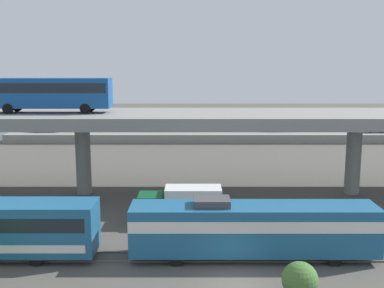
# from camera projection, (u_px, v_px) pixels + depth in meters

# --- Properties ---
(ground_plane) EXTENTS (260.00, 260.00, 0.00)m
(ground_plane) POSITION_uv_depth(u_px,v_px,m) (237.00, 285.00, 27.54)
(ground_plane) COLOR #4C4944
(rail_strip_near) EXTENTS (110.00, 0.12, 0.12)m
(rail_strip_near) POSITION_uv_depth(u_px,v_px,m) (232.00, 261.00, 30.71)
(rail_strip_near) COLOR #59544C
(rail_strip_near) RESTS_ON ground_plane
(rail_strip_far) EXTENTS (110.00, 0.12, 0.12)m
(rail_strip_far) POSITION_uv_depth(u_px,v_px,m) (230.00, 252.00, 32.23)
(rail_strip_far) COLOR #59544C
(rail_strip_far) RESTS_ON ground_plane
(train_locomotive) EXTENTS (17.61, 3.04, 4.18)m
(train_locomotive) POSITION_uv_depth(u_px,v_px,m) (266.00, 227.00, 31.11)
(train_locomotive) COLOR #1E5984
(train_locomotive) RESTS_ON ground_plane
(highway_overpass) EXTENTS (96.00, 10.77, 8.23)m
(highway_overpass) POSITION_uv_depth(u_px,v_px,m) (219.00, 121.00, 46.00)
(highway_overpass) COLOR gray
(highway_overpass) RESTS_ON ground_plane
(transit_bus_on_overpass) EXTENTS (12.00, 2.68, 3.40)m
(transit_bus_on_overpass) POSITION_uv_depth(u_px,v_px,m) (50.00, 92.00, 45.53)
(transit_bus_on_overpass) COLOR #14478C
(transit_bus_on_overpass) RESTS_ON highway_overpass
(service_truck_east) EXTENTS (6.80, 2.46, 3.04)m
(service_truck_east) POSITION_uv_depth(u_px,v_px,m) (183.00, 204.00, 38.10)
(service_truck_east) COLOR #0C4C26
(service_truck_east) RESTS_ON ground_plane
(pier_parking_lot) EXTENTS (67.75, 10.88, 1.50)m
(pier_parking_lot) POSITION_uv_depth(u_px,v_px,m) (207.00, 135.00, 81.62)
(pier_parking_lot) COLOR gray
(pier_parking_lot) RESTS_ON ground_plane
(parked_car_0) EXTENTS (4.68, 1.85, 1.50)m
(parked_car_0) POSITION_uv_depth(u_px,v_px,m) (78.00, 126.00, 80.86)
(parked_car_0) COLOR #B7B7BC
(parked_car_0) RESTS_ON pier_parking_lot
(parked_car_1) EXTENTS (4.41, 1.85, 1.50)m
(parked_car_1) POSITION_uv_depth(u_px,v_px,m) (96.00, 125.00, 83.33)
(parked_car_1) COLOR #515459
(parked_car_1) RESTS_ON pier_parking_lot
(parked_car_2) EXTENTS (4.65, 2.00, 1.50)m
(parked_car_2) POSITION_uv_depth(u_px,v_px,m) (46.00, 127.00, 79.64)
(parked_car_2) COLOR navy
(parked_car_2) RESTS_ON pier_parking_lot
(parked_car_3) EXTENTS (4.34, 1.97, 1.50)m
(parked_car_3) POSITION_uv_depth(u_px,v_px,m) (191.00, 126.00, 81.66)
(parked_car_3) COLOR #515459
(parked_car_3) RESTS_ON pier_parking_lot
(parked_car_4) EXTENTS (4.31, 2.00, 1.50)m
(parked_car_4) POSITION_uv_depth(u_px,v_px,m) (376.00, 128.00, 79.04)
(parked_car_4) COLOR black
(parked_car_4) RESTS_ON pier_parking_lot
(parked_car_5) EXTENTS (4.67, 1.87, 1.50)m
(parked_car_5) POSITION_uv_depth(u_px,v_px,m) (279.00, 127.00, 80.12)
(parked_car_5) COLOR silver
(parked_car_5) RESTS_ON pier_parking_lot
(parked_car_6) EXTENTS (4.34, 1.85, 1.50)m
(parked_car_6) POSITION_uv_depth(u_px,v_px,m) (157.00, 127.00, 80.27)
(parked_car_6) COLOR silver
(parked_car_6) RESTS_ON pier_parking_lot
(harbor_water) EXTENTS (140.00, 36.00, 0.01)m
(harbor_water) POSITION_uv_depth(u_px,v_px,m) (204.00, 123.00, 104.42)
(harbor_water) COLOR #385B7A
(harbor_water) RESTS_ON ground_plane
(shrub_right) EXTENTS (2.05, 2.05, 2.05)m
(shrub_right) POSITION_uv_depth(u_px,v_px,m) (300.00, 280.00, 25.98)
(shrub_right) COLOR #426B30
(shrub_right) RESTS_ON ground_plane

